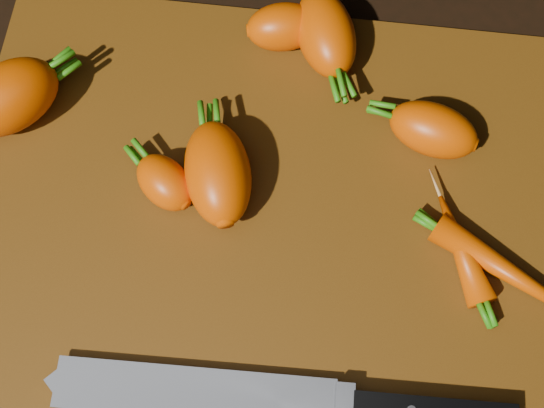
# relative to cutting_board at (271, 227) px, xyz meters

# --- Properties ---
(ground) EXTENTS (2.00, 2.00, 0.01)m
(ground) POSITION_rel_cutting_board_xyz_m (0.00, 0.00, -0.01)
(ground) COLOR black
(cutting_board) EXTENTS (0.50, 0.40, 0.01)m
(cutting_board) POSITION_rel_cutting_board_xyz_m (0.00, 0.00, 0.00)
(cutting_board) COLOR brown
(cutting_board) RESTS_ON ground
(carrot_0) EXTENTS (0.10, 0.10, 0.05)m
(carrot_0) POSITION_rel_cutting_board_xyz_m (-0.22, 0.07, 0.03)
(carrot_0) COLOR #E94E00
(carrot_0) RESTS_ON cutting_board
(carrot_1) EXTENTS (0.06, 0.06, 0.04)m
(carrot_1) POSITION_rel_cutting_board_xyz_m (-0.09, 0.02, 0.02)
(carrot_1) COLOR #E94E00
(carrot_1) RESTS_ON cutting_board
(carrot_2) EXTENTS (0.07, 0.09, 0.05)m
(carrot_2) POSITION_rel_cutting_board_xyz_m (0.03, 0.16, 0.03)
(carrot_2) COLOR #E94E00
(carrot_2) RESTS_ON cutting_board
(carrot_3) EXTENTS (0.07, 0.10, 0.05)m
(carrot_3) POSITION_rel_cutting_board_xyz_m (-0.04, 0.03, 0.03)
(carrot_3) COLOR #E94E00
(carrot_3) RESTS_ON cutting_board
(carrot_4) EXTENTS (0.07, 0.05, 0.04)m
(carrot_4) POSITION_rel_cutting_board_xyz_m (-0.01, 0.17, 0.03)
(carrot_4) COLOR #E94E00
(carrot_4) RESTS_ON cutting_board
(carrot_5) EXTENTS (0.08, 0.06, 0.04)m
(carrot_5) POSITION_rel_cutting_board_xyz_m (0.12, 0.09, 0.03)
(carrot_5) COLOR #E94E00
(carrot_5) RESTS_ON cutting_board
(carrot_6) EXTENTS (0.13, 0.09, 0.02)m
(carrot_6) POSITION_rel_cutting_board_xyz_m (0.19, -0.02, 0.02)
(carrot_6) COLOR #E94E00
(carrot_6) RESTS_ON cutting_board
(carrot_7) EXTENTS (0.06, 0.09, 0.02)m
(carrot_7) POSITION_rel_cutting_board_xyz_m (0.15, -0.01, 0.02)
(carrot_7) COLOR #E94E00
(carrot_7) RESTS_ON cutting_board
(knife) EXTENTS (0.33, 0.04, 0.02)m
(knife) POSITION_rel_cutting_board_xyz_m (-0.02, -0.14, 0.01)
(knife) COLOR gray
(knife) RESTS_ON cutting_board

